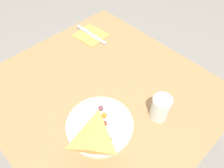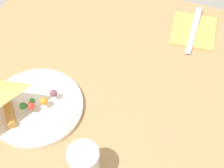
# 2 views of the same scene
# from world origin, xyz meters

# --- Properties ---
(ground_plane) EXTENTS (6.00, 6.00, 0.00)m
(ground_plane) POSITION_xyz_m (0.00, 0.00, 0.00)
(ground_plane) COLOR gray
(dining_table) EXTENTS (0.91, 0.86, 0.77)m
(dining_table) POSITION_xyz_m (0.00, 0.00, 0.65)
(dining_table) COLOR #A87F51
(dining_table) RESTS_ON ground_plane
(plate_pizza) EXTENTS (0.25, 0.25, 0.05)m
(plate_pizza) POSITION_xyz_m (0.12, -0.12, 0.79)
(plate_pizza) COLOR silver
(plate_pizza) RESTS_ON dining_table
(milk_glass) EXTENTS (0.07, 0.07, 0.10)m
(milk_glass) POSITION_xyz_m (0.24, 0.08, 0.82)
(milk_glass) COLOR white
(milk_glass) RESTS_ON dining_table
(napkin_folded) EXTENTS (0.17, 0.16, 0.00)m
(napkin_folded) POSITION_xyz_m (-0.32, 0.21, 0.77)
(napkin_folded) COLOR #E59E4C
(napkin_folded) RESTS_ON dining_table
(butter_knife) EXTENTS (0.22, 0.03, 0.01)m
(butter_knife) POSITION_xyz_m (-0.33, 0.21, 0.78)
(butter_knife) COLOR #B2B2B7
(butter_knife) RESTS_ON napkin_folded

